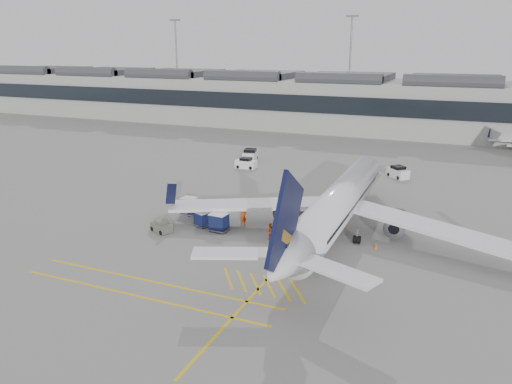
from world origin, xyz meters
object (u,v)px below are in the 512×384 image
at_px(belt_loader, 304,210).
at_px(ramp_agent_b, 270,231).
at_px(pushback_tug, 162,226).
at_px(airliner_main, 338,205).
at_px(baggage_cart_a, 202,218).
at_px(ramp_agent_a, 243,217).

distance_m(belt_loader, ramp_agent_b, 8.16).
bearing_deg(belt_loader, ramp_agent_b, -100.41).
bearing_deg(pushback_tug, ramp_agent_b, 35.50).
xyz_separation_m(airliner_main, baggage_cart_a, (-13.55, -3.46, -2.16)).
distance_m(ramp_agent_a, pushback_tug, 8.57).
height_order(ramp_agent_b, pushback_tug, ramp_agent_b).
xyz_separation_m(airliner_main, pushback_tug, (-16.63, -6.47, -2.47)).
bearing_deg(pushback_tug, ramp_agent_a, 59.26).
relative_size(airliner_main, pushback_tug, 15.02).
xyz_separation_m(belt_loader, ramp_agent_a, (-4.92, -5.48, 0.34)).
relative_size(belt_loader, ramp_agent_a, 2.71).
relative_size(ramp_agent_a, ramp_agent_b, 1.13).
relative_size(belt_loader, pushback_tug, 2.00).
xyz_separation_m(ramp_agent_a, pushback_tug, (-6.90, -5.06, -0.39)).
bearing_deg(baggage_cart_a, ramp_agent_a, 50.56).
height_order(baggage_cart_a, pushback_tug, baggage_cart_a).
height_order(airliner_main, ramp_agent_b, airliner_main).
bearing_deg(airliner_main, belt_loader, 139.27).
relative_size(belt_loader, ramp_agent_b, 3.06).
xyz_separation_m(baggage_cart_a, pushback_tug, (-3.08, -3.01, -0.31)).
bearing_deg(ramp_agent_b, ramp_agent_a, -69.80).
bearing_deg(ramp_agent_b, airliner_main, 178.60).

